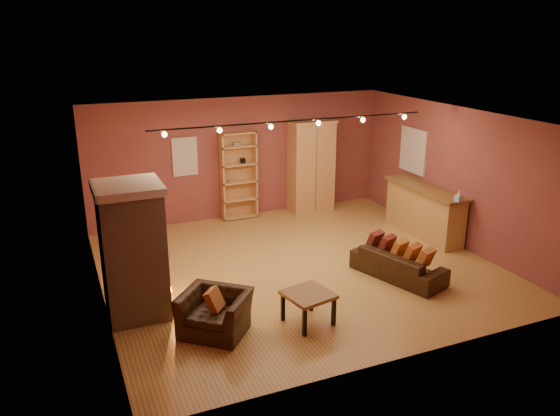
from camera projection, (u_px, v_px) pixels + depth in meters
name	position (u px, v px, depth m)	size (l,w,h in m)	color
floor	(298.00, 267.00, 10.24)	(7.00, 7.00, 0.00)	olive
ceiling	(300.00, 118.00, 9.35)	(7.00, 7.00, 0.00)	brown
back_wall	(240.00, 158.00, 12.63)	(7.00, 0.02, 2.80)	brown
left_wall	(96.00, 221.00, 8.50)	(0.02, 6.50, 2.80)	brown
right_wall	(455.00, 176.00, 11.09)	(0.02, 6.50, 2.80)	brown
fireplace	(133.00, 251.00, 8.25)	(1.01, 0.98, 2.12)	tan
back_window	(185.00, 157.00, 12.09)	(0.56, 0.04, 0.86)	silver
bookcase	(238.00, 174.00, 12.61)	(0.84, 0.33, 2.04)	tan
armoire	(311.00, 166.00, 13.11)	(1.09, 0.62, 2.21)	tan
bar_counter	(424.00, 210.00, 11.69)	(0.60, 2.23, 1.07)	tan
tissue_box	(459.00, 197.00, 10.55)	(0.13, 0.13, 0.21)	#8BC7DE
right_window	(413.00, 151.00, 12.23)	(0.05, 0.90, 1.00)	silver
loveseat	(399.00, 259.00, 9.71)	(1.03, 1.79, 0.73)	black
armchair	(215.00, 306.00, 7.94)	(1.13, 1.09, 0.83)	black
coffee_table	(308.00, 297.00, 8.18)	(0.78, 0.78, 0.50)	brown
track_rail	(295.00, 123.00, 9.56)	(5.20, 0.09, 0.13)	black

